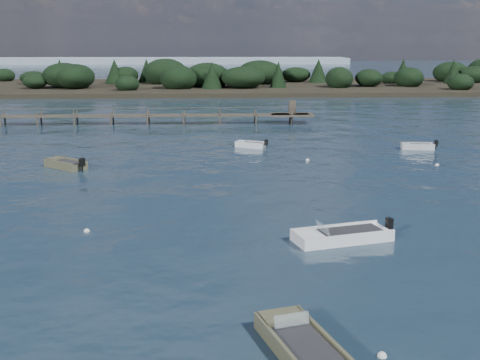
{
  "coord_description": "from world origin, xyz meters",
  "views": [
    {
      "loc": [
        -5.54,
        -23.6,
        9.83
      ],
      "look_at": [
        -3.82,
        14.0,
        1.0
      ],
      "focal_mm": 45.0,
      "sensor_mm": 36.0,
      "label": 1
    }
  ],
  "objects_px": {
    "dinghy_mid_white_a": "(342,237)",
    "jetty": "(75,116)",
    "tender_far_grey_b": "(417,147)",
    "tender_far_white": "(251,146)",
    "tender_far_grey": "(66,166)",
    "dinghy_near_olive": "(304,351)"
  },
  "relations": [
    {
      "from": "tender_far_grey",
      "to": "dinghy_mid_white_a",
      "type": "xyz_separation_m",
      "value": [
        17.94,
        -18.27,
        -0.02
      ]
    },
    {
      "from": "dinghy_near_olive",
      "to": "dinghy_mid_white_a",
      "type": "bearing_deg",
      "value": 72.18
    },
    {
      "from": "dinghy_mid_white_a",
      "to": "dinghy_near_olive",
      "type": "height_order",
      "value": "dinghy_mid_white_a"
    },
    {
      "from": "dinghy_near_olive",
      "to": "jetty",
      "type": "distance_m",
      "value": 57.56
    },
    {
      "from": "tender_far_grey_b",
      "to": "dinghy_mid_white_a",
      "type": "bearing_deg",
      "value": -116.17
    },
    {
      "from": "dinghy_mid_white_a",
      "to": "tender_far_grey_b",
      "type": "bearing_deg",
      "value": 63.83
    },
    {
      "from": "tender_far_grey",
      "to": "tender_far_white",
      "type": "relative_size",
      "value": 1.22
    },
    {
      "from": "tender_far_white",
      "to": "tender_far_grey",
      "type": "bearing_deg",
      "value": -150.21
    },
    {
      "from": "tender_far_grey",
      "to": "jetty",
      "type": "height_order",
      "value": "jetty"
    },
    {
      "from": "tender_far_grey",
      "to": "dinghy_near_olive",
      "type": "distance_m",
      "value": 32.67
    },
    {
      "from": "tender_far_grey_b",
      "to": "dinghy_near_olive",
      "type": "relative_size",
      "value": 0.65
    },
    {
      "from": "tender_far_grey",
      "to": "jetty",
      "type": "relative_size",
      "value": 0.06
    },
    {
      "from": "tender_far_white",
      "to": "jetty",
      "type": "bearing_deg",
      "value": 140.33
    },
    {
      "from": "tender_far_grey_b",
      "to": "jetty",
      "type": "height_order",
      "value": "jetty"
    },
    {
      "from": "dinghy_mid_white_a",
      "to": "jetty",
      "type": "distance_m",
      "value": 48.8
    },
    {
      "from": "dinghy_mid_white_a",
      "to": "tender_far_white",
      "type": "bearing_deg",
      "value": 96.1
    },
    {
      "from": "tender_far_grey",
      "to": "dinghy_near_olive",
      "type": "xyz_separation_m",
      "value": [
        14.38,
        -29.34,
        -0.02
      ]
    },
    {
      "from": "tender_far_grey",
      "to": "tender_far_grey_b",
      "type": "relative_size",
      "value": 1.13
    },
    {
      "from": "dinghy_mid_white_a",
      "to": "jetty",
      "type": "bearing_deg",
      "value": 117.59
    },
    {
      "from": "tender_far_grey_b",
      "to": "dinghy_mid_white_a",
      "type": "relative_size",
      "value": 0.62
    },
    {
      "from": "tender_far_grey_b",
      "to": "dinghy_mid_white_a",
      "type": "distance_m",
      "value": 28.03
    },
    {
      "from": "tender_far_grey",
      "to": "dinghy_mid_white_a",
      "type": "height_order",
      "value": "tender_far_grey"
    }
  ]
}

